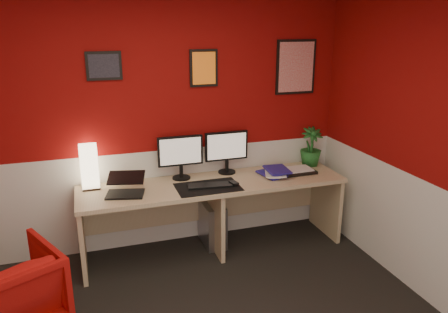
% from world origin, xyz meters
% --- Properties ---
extents(wall_back, '(4.00, 0.01, 2.50)m').
position_xyz_m(wall_back, '(0.00, 1.75, 1.25)').
color(wall_back, maroon).
rests_on(wall_back, ground).
extents(wainscot_back, '(4.00, 0.01, 1.00)m').
position_xyz_m(wainscot_back, '(0.00, 1.75, 0.50)').
color(wainscot_back, silver).
rests_on(wainscot_back, ground).
extents(wainscot_right, '(0.01, 3.50, 1.00)m').
position_xyz_m(wainscot_right, '(2.00, 0.00, 0.50)').
color(wainscot_right, silver).
rests_on(wainscot_right, ground).
extents(desk, '(2.60, 0.65, 0.73)m').
position_xyz_m(desk, '(0.56, 1.41, 0.36)').
color(desk, tan).
rests_on(desk, ground).
extents(shoji_lamp, '(0.16, 0.16, 0.40)m').
position_xyz_m(shoji_lamp, '(-0.58, 1.62, 0.93)').
color(shoji_lamp, '#FFE5B2').
rests_on(shoji_lamp, desk).
extents(laptop, '(0.38, 0.30, 0.22)m').
position_xyz_m(laptop, '(-0.30, 1.34, 0.84)').
color(laptop, black).
rests_on(laptop, desk).
extents(monitor_left, '(0.45, 0.06, 0.58)m').
position_xyz_m(monitor_left, '(0.28, 1.61, 1.02)').
color(monitor_left, black).
rests_on(monitor_left, desk).
extents(monitor_right, '(0.45, 0.06, 0.58)m').
position_xyz_m(monitor_right, '(0.77, 1.64, 1.02)').
color(monitor_right, black).
rests_on(monitor_right, desk).
extents(desk_mat, '(0.60, 0.38, 0.01)m').
position_xyz_m(desk_mat, '(0.47, 1.29, 0.73)').
color(desk_mat, black).
rests_on(desk_mat, desk).
extents(keyboard, '(0.43, 0.19, 0.02)m').
position_xyz_m(keyboard, '(0.49, 1.30, 0.74)').
color(keyboard, black).
rests_on(keyboard, desk_mat).
extents(mouse, '(0.08, 0.11, 0.03)m').
position_xyz_m(mouse, '(0.72, 1.27, 0.75)').
color(mouse, black).
rests_on(mouse, desk_mat).
extents(book_bottom, '(0.27, 0.33, 0.03)m').
position_xyz_m(book_bottom, '(1.08, 1.39, 0.74)').
color(book_bottom, navy).
rests_on(book_bottom, desk).
extents(book_middle, '(0.29, 0.33, 0.02)m').
position_xyz_m(book_middle, '(1.10, 1.40, 0.77)').
color(book_middle, silver).
rests_on(book_middle, book_bottom).
extents(book_top, '(0.24, 0.31, 0.03)m').
position_xyz_m(book_top, '(1.12, 1.39, 0.79)').
color(book_top, navy).
rests_on(book_top, book_middle).
extents(zen_tray, '(0.35, 0.26, 0.03)m').
position_xyz_m(zen_tray, '(1.47, 1.42, 0.74)').
color(zen_tray, black).
rests_on(zen_tray, desk).
extents(potted_plant, '(0.26, 0.26, 0.42)m').
position_xyz_m(potted_plant, '(1.72, 1.59, 0.94)').
color(potted_plant, '#19591E').
rests_on(potted_plant, desk).
extents(pc_tower, '(0.21, 0.45, 0.45)m').
position_xyz_m(pc_tower, '(0.58, 1.56, 0.23)').
color(pc_tower, '#99999E').
rests_on(pc_tower, ground).
extents(armchair, '(0.92, 0.93, 0.63)m').
position_xyz_m(armchair, '(-1.24, 0.72, 0.32)').
color(armchair, '#AD1511').
rests_on(armchair, ground).
extents(art_left, '(0.32, 0.02, 0.26)m').
position_xyz_m(art_left, '(-0.38, 1.74, 1.85)').
color(art_left, black).
rests_on(art_left, wall_back).
extents(art_center, '(0.28, 0.02, 0.36)m').
position_xyz_m(art_center, '(0.56, 1.74, 1.80)').
color(art_center, orange).
rests_on(art_center, wall_back).
extents(art_right, '(0.44, 0.02, 0.56)m').
position_xyz_m(art_right, '(1.56, 1.74, 1.78)').
color(art_right, red).
rests_on(art_right, wall_back).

